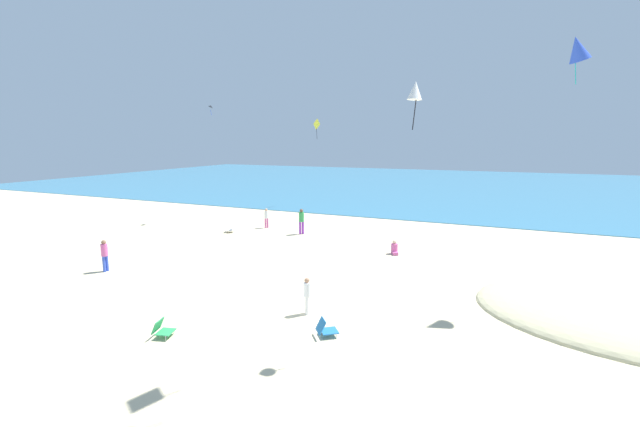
# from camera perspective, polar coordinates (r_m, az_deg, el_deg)

# --- Properties ---
(ground_plane) EXTENTS (120.00, 120.00, 0.00)m
(ground_plane) POSITION_cam_1_polar(r_m,az_deg,el_deg) (25.03, 3.57, -4.94)
(ground_plane) COLOR beige
(ocean_water) EXTENTS (120.00, 60.00, 0.05)m
(ocean_water) POSITION_cam_1_polar(r_m,az_deg,el_deg) (64.11, 16.20, 3.82)
(ocean_water) COLOR teal
(ocean_water) RESTS_ON ground_plane
(beach_chair_near_camera) EXTENTS (0.78, 0.74, 0.52)m
(beach_chair_near_camera) POSITION_cam_1_polar(r_m,az_deg,el_deg) (30.25, -12.03, -2.08)
(beach_chair_near_camera) COLOR white
(beach_chair_near_camera) RESTS_ON ground_plane
(beach_chair_far_left) EXTENTS (0.74, 0.70, 0.59)m
(beach_chair_far_left) POSITION_cam_1_polar(r_m,az_deg,el_deg) (15.28, -20.63, -14.44)
(beach_chair_far_left) COLOR #2D9956
(beach_chair_far_left) RESTS_ON ground_plane
(beach_chair_far_right) EXTENTS (0.87, 0.84, 0.61)m
(beach_chair_far_right) POSITION_cam_1_polar(r_m,az_deg,el_deg) (14.40, 0.74, -15.32)
(beach_chair_far_right) COLOR #2370B2
(beach_chair_far_right) RESTS_ON ground_plane
(person_0) EXTENTS (0.35, 0.35, 1.40)m
(person_0) POSITION_cam_1_polar(r_m,az_deg,el_deg) (15.88, -1.77, -10.75)
(person_0) COLOR white
(person_0) RESTS_ON ground_plane
(person_1) EXTENTS (0.41, 0.41, 1.46)m
(person_1) POSITION_cam_1_polar(r_m,az_deg,el_deg) (31.23, -7.28, -0.43)
(person_1) COLOR #D8599E
(person_1) RESTS_ON ground_plane
(person_2) EXTENTS (0.58, 0.72, 0.80)m
(person_2) POSITION_cam_1_polar(r_m,az_deg,el_deg) (24.42, 10.07, -4.74)
(person_2) COLOR #D8599E
(person_2) RESTS_ON ground_plane
(person_3) EXTENTS (0.50, 0.50, 1.77)m
(person_3) POSITION_cam_1_polar(r_m,az_deg,el_deg) (28.92, -2.53, -0.83)
(person_3) COLOR purple
(person_3) RESTS_ON ground_plane
(person_4) EXTENTS (0.34, 0.34, 1.59)m
(person_4) POSITION_cam_1_polar(r_m,az_deg,el_deg) (23.30, -27.18, -4.83)
(person_4) COLOR blue
(person_4) RESTS_ON ground_plane
(kite_black) EXTENTS (0.50, 0.51, 0.81)m
(kite_black) POSITION_cam_1_polar(r_m,az_deg,el_deg) (34.97, -14.54, 13.86)
(kite_black) COLOR black
(kite_blue) EXTENTS (1.24, 1.17, 1.81)m
(kite_blue) POSITION_cam_1_polar(r_m,az_deg,el_deg) (19.08, 31.57, 18.51)
(kite_blue) COLOR blue
(kite_white) EXTENTS (0.61, 0.63, 1.41)m
(kite_white) POSITION_cam_1_polar(r_m,az_deg,el_deg) (13.11, 12.78, 15.93)
(kite_white) COLOR white
(kite_yellow) EXTENTS (0.27, 1.04, 1.98)m
(kite_yellow) POSITION_cam_1_polar(r_m,az_deg,el_deg) (41.94, -0.45, 11.97)
(kite_yellow) COLOR yellow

